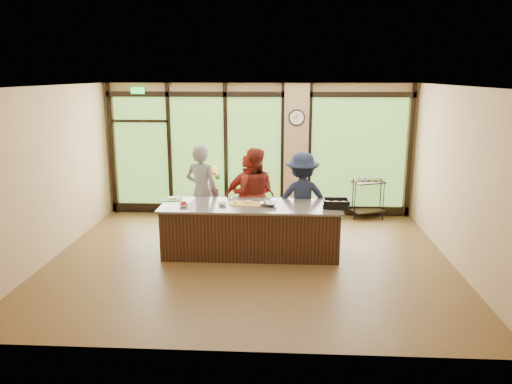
# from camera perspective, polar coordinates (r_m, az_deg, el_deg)

# --- Properties ---
(floor) EXTENTS (7.00, 7.00, 0.00)m
(floor) POSITION_cam_1_polar(r_m,az_deg,el_deg) (8.88, -0.71, -7.71)
(floor) COLOR brown
(floor) RESTS_ON ground
(ceiling) EXTENTS (7.00, 7.00, 0.00)m
(ceiling) POSITION_cam_1_polar(r_m,az_deg,el_deg) (8.29, -0.77, 12.02)
(ceiling) COLOR silver
(ceiling) RESTS_ON back_wall
(back_wall) EXTENTS (7.00, 0.00, 7.00)m
(back_wall) POSITION_cam_1_polar(r_m,az_deg,el_deg) (11.41, 0.30, 4.82)
(back_wall) COLOR tan
(back_wall) RESTS_ON floor
(left_wall) EXTENTS (0.00, 6.00, 6.00)m
(left_wall) POSITION_cam_1_polar(r_m,az_deg,el_deg) (9.37, -22.62, 1.91)
(left_wall) COLOR tan
(left_wall) RESTS_ON floor
(right_wall) EXTENTS (0.00, 6.00, 6.00)m
(right_wall) POSITION_cam_1_polar(r_m,az_deg,el_deg) (8.93, 22.28, 1.42)
(right_wall) COLOR tan
(right_wall) RESTS_ON floor
(window_wall) EXTENTS (6.90, 0.12, 3.00)m
(window_wall) POSITION_cam_1_polar(r_m,az_deg,el_deg) (11.37, 1.12, 4.25)
(window_wall) COLOR tan
(window_wall) RESTS_ON floor
(island_base) EXTENTS (3.10, 1.00, 0.88)m
(island_base) POSITION_cam_1_polar(r_m,az_deg,el_deg) (9.02, -0.59, -4.42)
(island_base) COLOR #311A10
(island_base) RESTS_ON floor
(countertop) EXTENTS (3.20, 1.10, 0.04)m
(countertop) POSITION_cam_1_polar(r_m,az_deg,el_deg) (8.89, -0.60, -1.60)
(countertop) COLOR #6C6359
(countertop) RESTS_ON island_base
(wall_clock) EXTENTS (0.36, 0.04, 0.36)m
(wall_clock) POSITION_cam_1_polar(r_m,az_deg,el_deg) (11.18, 4.68, 8.47)
(wall_clock) COLOR black
(wall_clock) RESTS_ON window_wall
(cook_left) EXTENTS (0.80, 0.66, 1.88)m
(cook_left) POSITION_cam_1_polar(r_m,az_deg,el_deg) (9.83, -6.21, 0.04)
(cook_left) COLOR gray
(cook_left) RESTS_ON floor
(cook_midleft) EXTENTS (0.93, 0.75, 1.82)m
(cook_midleft) POSITION_cam_1_polar(r_m,az_deg,el_deg) (9.73, -0.34, -0.23)
(cook_midleft) COLOR maroon
(cook_midleft) RESTS_ON floor
(cook_midright) EXTENTS (1.06, 0.61, 1.69)m
(cook_midright) POSITION_cam_1_polar(r_m,az_deg,el_deg) (9.67, -0.78, -0.69)
(cook_midright) COLOR maroon
(cook_midright) RESTS_ON floor
(cook_right) EXTENTS (1.20, 0.77, 1.76)m
(cook_right) POSITION_cam_1_polar(r_m,az_deg,el_deg) (9.53, 5.27, -0.75)
(cook_right) COLOR #181F36
(cook_right) RESTS_ON floor
(roasting_pan) EXTENTS (0.48, 0.40, 0.08)m
(roasting_pan) POSITION_cam_1_polar(r_m,az_deg,el_deg) (8.81, 9.13, -1.51)
(roasting_pan) COLOR black
(roasting_pan) RESTS_ON countertop
(mixing_bowl) EXTENTS (0.37, 0.37, 0.07)m
(mixing_bowl) POSITION_cam_1_polar(r_m,az_deg,el_deg) (8.81, 1.47, -1.37)
(mixing_bowl) COLOR silver
(mixing_bowl) RESTS_ON countertop
(cutting_board_left) EXTENTS (0.44, 0.35, 0.01)m
(cutting_board_left) POSITION_cam_1_polar(r_m,az_deg,el_deg) (9.37, -9.67, -0.84)
(cutting_board_left) COLOR #489737
(cutting_board_left) RESTS_ON countertop
(cutting_board_center) EXTENTS (0.42, 0.32, 0.01)m
(cutting_board_center) POSITION_cam_1_polar(r_m,az_deg,el_deg) (8.98, -1.78, -1.28)
(cutting_board_center) COLOR gold
(cutting_board_center) RESTS_ON countertop
(cutting_board_right) EXTENTS (0.43, 0.34, 0.01)m
(cutting_board_right) POSITION_cam_1_polar(r_m,az_deg,el_deg) (8.92, -0.71, -1.37)
(cutting_board_right) COLOR gold
(cutting_board_right) RESTS_ON countertop
(prep_bowl_near) EXTENTS (0.18, 0.18, 0.05)m
(prep_bowl_near) POSITION_cam_1_polar(r_m,az_deg,el_deg) (8.84, -8.26, -1.51)
(prep_bowl_near) COLOR white
(prep_bowl_near) RESTS_ON countertop
(prep_bowl_mid) EXTENTS (0.20, 0.20, 0.05)m
(prep_bowl_mid) POSITION_cam_1_polar(r_m,az_deg,el_deg) (8.85, -3.86, -1.40)
(prep_bowl_mid) COLOR white
(prep_bowl_mid) RESTS_ON countertop
(prep_bowl_far) EXTENTS (0.13, 0.13, 0.03)m
(prep_bowl_far) POSITION_cam_1_polar(r_m,az_deg,el_deg) (9.02, -0.90, -1.14)
(prep_bowl_far) COLOR white
(prep_bowl_far) RESTS_ON countertop
(red_ramekin) EXTENTS (0.13, 0.13, 0.08)m
(red_ramekin) POSITION_cam_1_polar(r_m,az_deg,el_deg) (8.88, -8.24, -1.36)
(red_ramekin) COLOR #B61226
(red_ramekin) RESTS_ON countertop
(flower_stand) EXTENTS (0.47, 0.47, 0.73)m
(flower_stand) POSITION_cam_1_polar(r_m,az_deg,el_deg) (11.21, -5.42, -1.32)
(flower_stand) COLOR #311A10
(flower_stand) RESTS_ON floor
(flower_vase) EXTENTS (0.28, 0.28, 0.24)m
(flower_vase) POSITION_cam_1_polar(r_m,az_deg,el_deg) (11.10, -5.47, 1.09)
(flower_vase) COLOR #947A50
(flower_vase) RESTS_ON flower_stand
(bar_cart) EXTENTS (0.78, 0.63, 0.94)m
(bar_cart) POSITION_cam_1_polar(r_m,az_deg,el_deg) (11.49, 12.69, -0.22)
(bar_cart) COLOR #311A10
(bar_cart) RESTS_ON floor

